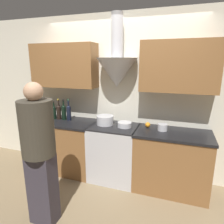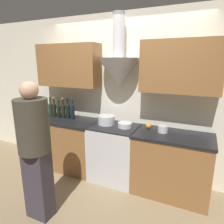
{
  "view_description": "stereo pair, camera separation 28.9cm",
  "coord_description": "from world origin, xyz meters",
  "px_view_note": "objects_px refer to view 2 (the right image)",
  "views": [
    {
      "loc": [
        0.93,
        -2.46,
        1.87
      ],
      "look_at": [
        0.0,
        0.24,
        1.14
      ],
      "focal_mm": 32.0,
      "sensor_mm": 36.0,
      "label": 1
    },
    {
      "loc": [
        1.2,
        -2.36,
        1.87
      ],
      "look_at": [
        0.0,
        0.24,
        1.14
      ],
      "focal_mm": 32.0,
      "sensor_mm": 36.0,
      "label": 2
    }
  ],
  "objects_px": {
    "wine_bottle_2": "(54,109)",
    "stock_pot": "(106,120)",
    "wine_bottle_6": "(72,111)",
    "saucepan": "(163,129)",
    "stove_range": "(115,152)",
    "wine_bottle_3": "(59,110)",
    "orange_fruit": "(148,126)",
    "wine_bottle_0": "(46,108)",
    "mixing_bowl": "(125,125)",
    "wine_bottle_5": "(68,110)",
    "wine_bottle_1": "(51,108)",
    "wine_bottle_4": "(63,110)",
    "person_foreground_left": "(35,147)"
  },
  "relations": [
    {
      "from": "stove_range",
      "to": "stock_pot",
      "type": "height_order",
      "value": "stock_pot"
    },
    {
      "from": "mixing_bowl",
      "to": "saucepan",
      "type": "distance_m",
      "value": 0.57
    },
    {
      "from": "mixing_bowl",
      "to": "wine_bottle_6",
      "type": "bearing_deg",
      "value": 177.53
    },
    {
      "from": "wine_bottle_5",
      "to": "orange_fruit",
      "type": "bearing_deg",
      "value": 2.02
    },
    {
      "from": "wine_bottle_0",
      "to": "wine_bottle_2",
      "type": "xyz_separation_m",
      "value": [
        0.19,
        -0.0,
        0.01
      ]
    },
    {
      "from": "wine_bottle_6",
      "to": "stock_pot",
      "type": "relative_size",
      "value": 1.35
    },
    {
      "from": "person_foreground_left",
      "to": "mixing_bowl",
      "type": "bearing_deg",
      "value": 60.39
    },
    {
      "from": "wine_bottle_3",
      "to": "saucepan",
      "type": "xyz_separation_m",
      "value": [
        1.84,
        -0.0,
        -0.08
      ]
    },
    {
      "from": "wine_bottle_6",
      "to": "orange_fruit",
      "type": "xyz_separation_m",
      "value": [
        1.33,
        0.06,
        -0.11
      ]
    },
    {
      "from": "wine_bottle_5",
      "to": "wine_bottle_2",
      "type": "bearing_deg",
      "value": -176.4
    },
    {
      "from": "wine_bottle_4",
      "to": "wine_bottle_2",
      "type": "bearing_deg",
      "value": -176.11
    },
    {
      "from": "wine_bottle_3",
      "to": "saucepan",
      "type": "height_order",
      "value": "wine_bottle_3"
    },
    {
      "from": "wine_bottle_3",
      "to": "stock_pot",
      "type": "height_order",
      "value": "wine_bottle_3"
    },
    {
      "from": "wine_bottle_6",
      "to": "saucepan",
      "type": "bearing_deg",
      "value": -0.67
    },
    {
      "from": "wine_bottle_4",
      "to": "wine_bottle_6",
      "type": "height_order",
      "value": "wine_bottle_6"
    },
    {
      "from": "wine_bottle_2",
      "to": "wine_bottle_4",
      "type": "relative_size",
      "value": 1.01
    },
    {
      "from": "wine_bottle_3",
      "to": "wine_bottle_0",
      "type": "bearing_deg",
      "value": 178.98
    },
    {
      "from": "wine_bottle_6",
      "to": "person_foreground_left",
      "type": "xyz_separation_m",
      "value": [
        0.34,
        -1.2,
        -0.12
      ]
    },
    {
      "from": "orange_fruit",
      "to": "saucepan",
      "type": "bearing_deg",
      "value": -18.41
    },
    {
      "from": "wine_bottle_1",
      "to": "orange_fruit",
      "type": "relative_size",
      "value": 4.66
    },
    {
      "from": "wine_bottle_2",
      "to": "wine_bottle_5",
      "type": "height_order",
      "value": "wine_bottle_2"
    },
    {
      "from": "stove_range",
      "to": "wine_bottle_2",
      "type": "relative_size",
      "value": 2.48
    },
    {
      "from": "wine_bottle_1",
      "to": "stock_pot",
      "type": "height_order",
      "value": "wine_bottle_1"
    },
    {
      "from": "wine_bottle_2",
      "to": "stock_pot",
      "type": "bearing_deg",
      "value": -0.38
    },
    {
      "from": "wine_bottle_3",
      "to": "orange_fruit",
      "type": "distance_m",
      "value": 1.62
    },
    {
      "from": "wine_bottle_1",
      "to": "wine_bottle_3",
      "type": "bearing_deg",
      "value": -2.5
    },
    {
      "from": "wine_bottle_0",
      "to": "wine_bottle_6",
      "type": "distance_m",
      "value": 0.58
    },
    {
      "from": "wine_bottle_1",
      "to": "mixing_bowl",
      "type": "distance_m",
      "value": 1.47
    },
    {
      "from": "wine_bottle_1",
      "to": "person_foreground_left",
      "type": "xyz_separation_m",
      "value": [
        0.81,
        -1.19,
        -0.12
      ]
    },
    {
      "from": "stove_range",
      "to": "orange_fruit",
      "type": "distance_m",
      "value": 0.7
    },
    {
      "from": "orange_fruit",
      "to": "saucepan",
      "type": "xyz_separation_m",
      "value": [
        0.23,
        -0.08,
        0.01
      ]
    },
    {
      "from": "wine_bottle_5",
      "to": "person_foreground_left",
      "type": "bearing_deg",
      "value": -70.08
    },
    {
      "from": "wine_bottle_4",
      "to": "wine_bottle_6",
      "type": "distance_m",
      "value": 0.2
    },
    {
      "from": "wine_bottle_2",
      "to": "wine_bottle_6",
      "type": "xyz_separation_m",
      "value": [
        0.39,
        0.01,
        0.0
      ]
    },
    {
      "from": "wine_bottle_0",
      "to": "stock_pot",
      "type": "relative_size",
      "value": 1.27
    },
    {
      "from": "saucepan",
      "to": "wine_bottle_4",
      "type": "bearing_deg",
      "value": 179.36
    },
    {
      "from": "wine_bottle_3",
      "to": "mixing_bowl",
      "type": "relative_size",
      "value": 1.46
    },
    {
      "from": "wine_bottle_4",
      "to": "stove_range",
      "type": "bearing_deg",
      "value": -3.18
    },
    {
      "from": "wine_bottle_1",
      "to": "wine_bottle_6",
      "type": "height_order",
      "value": "wine_bottle_6"
    },
    {
      "from": "stove_range",
      "to": "stock_pot",
      "type": "xyz_separation_m",
      "value": [
        -0.16,
        0.04,
        0.51
      ]
    },
    {
      "from": "wine_bottle_0",
      "to": "wine_bottle_5",
      "type": "distance_m",
      "value": 0.48
    },
    {
      "from": "stove_range",
      "to": "wine_bottle_6",
      "type": "height_order",
      "value": "wine_bottle_6"
    },
    {
      "from": "wine_bottle_4",
      "to": "saucepan",
      "type": "bearing_deg",
      "value": -0.64
    },
    {
      "from": "wine_bottle_6",
      "to": "stock_pot",
      "type": "height_order",
      "value": "wine_bottle_6"
    },
    {
      "from": "wine_bottle_6",
      "to": "mixing_bowl",
      "type": "relative_size",
      "value": 1.7
    },
    {
      "from": "mixing_bowl",
      "to": "saucepan",
      "type": "height_order",
      "value": "saucepan"
    },
    {
      "from": "mixing_bowl",
      "to": "wine_bottle_5",
      "type": "bearing_deg",
      "value": 177.42
    },
    {
      "from": "mixing_bowl",
      "to": "stove_range",
      "type": "bearing_deg",
      "value": -175.5
    },
    {
      "from": "stock_pot",
      "to": "wine_bottle_2",
      "type": "bearing_deg",
      "value": 179.62
    },
    {
      "from": "wine_bottle_0",
      "to": "wine_bottle_3",
      "type": "distance_m",
      "value": 0.29
    }
  ]
}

